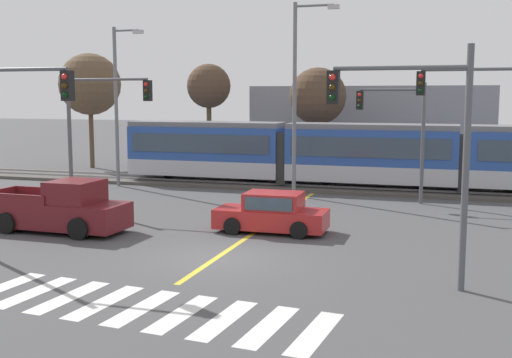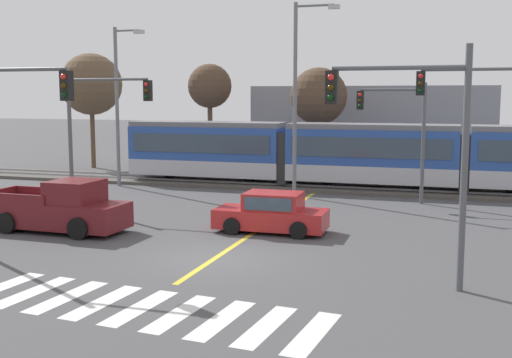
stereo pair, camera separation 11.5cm
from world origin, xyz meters
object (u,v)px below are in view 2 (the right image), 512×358
object	(u,v)px
street_lamp_west	(119,98)
bare_tree_west	(210,87)
traffic_light_mid_left	(97,117)
traffic_light_mid_right	(493,118)
traffic_light_near_right	(417,132)
bare_tree_east	(319,97)
traffic_light_far_right	(400,123)
traffic_light_near_left	(5,126)
bare_tree_far_west	(91,85)
street_lamp_centre	(299,89)
light_rail_tram	(372,153)
pickup_truck	(61,209)
sedan_crossing	(271,214)

from	to	relation	value
street_lamp_west	bare_tree_west	xyz separation A→B (m)	(2.57, 7.20, 0.68)
traffic_light_mid_left	traffic_light_mid_right	bearing A→B (deg)	-1.39
traffic_light_near_right	traffic_light_mid_right	size ratio (longest dim) A/B	1.00
bare_tree_east	traffic_light_mid_right	bearing A→B (deg)	-55.46
traffic_light_near_right	traffic_light_far_right	bearing A→B (deg)	97.00
traffic_light_near_left	bare_tree_far_west	world-z (taller)	bare_tree_far_west
street_lamp_centre	traffic_light_far_right	bearing A→B (deg)	-5.21
street_lamp_west	traffic_light_mid_right	bearing A→B (deg)	-20.27
traffic_light_mid_right	bare_tree_far_west	size ratio (longest dim) A/B	0.80
traffic_light_near_right	bare_tree_east	world-z (taller)	bare_tree_east
light_rail_tram	traffic_light_mid_right	world-z (taller)	traffic_light_mid_right
traffic_light_near_right	bare_tree_west	bearing A→B (deg)	123.69
light_rail_tram	bare_tree_far_west	xyz separation A→B (m)	(-20.35, 5.12, 3.82)
street_lamp_west	pickup_truck	bearing A→B (deg)	-71.05
traffic_light_near_right	traffic_light_near_left	bearing A→B (deg)	-177.34
light_rail_tram	pickup_truck	distance (m)	17.22
bare_tree_east	traffic_light_near_right	bearing A→B (deg)	-71.20
pickup_truck	traffic_light_mid_left	xyz separation A→B (m)	(-1.28, 4.82, 3.31)
light_rail_tram	bare_tree_east	bearing A→B (deg)	133.53
traffic_light_far_right	street_lamp_centre	bearing A→B (deg)	174.79
traffic_light_near_left	street_lamp_west	bearing A→B (deg)	107.10
traffic_light_near_right	traffic_light_far_right	size ratio (longest dim) A/B	1.13
light_rail_tram	traffic_light_far_right	bearing A→B (deg)	-63.66
light_rail_tram	bare_tree_far_west	world-z (taller)	bare_tree_far_west
street_lamp_west	bare_tree_east	size ratio (longest dim) A/B	1.30
traffic_light_far_right	bare_tree_east	bearing A→B (deg)	126.46
bare_tree_far_west	traffic_light_mid_left	bearing A→B (deg)	-57.29
traffic_light_far_right	pickup_truck	bearing A→B (deg)	-137.51
traffic_light_far_right	bare_tree_west	distance (m)	15.45
street_lamp_centre	bare_tree_far_west	xyz separation A→B (m)	(-17.02, 8.15, 0.42)
light_rail_tram	street_lamp_centre	size ratio (longest dim) A/B	2.89
traffic_light_far_right	traffic_light_mid_left	distance (m)	14.08
bare_tree_far_west	bare_tree_west	world-z (taller)	bare_tree_far_west
bare_tree_far_west	traffic_light_near_right	bearing A→B (deg)	-43.32
pickup_truck	traffic_light_near_left	size ratio (longest dim) A/B	0.85
sedan_crossing	street_lamp_west	distance (m)	15.48
pickup_truck	bare_tree_far_west	xyz separation A→B (m)	(-10.52, 19.21, 5.03)
light_rail_tram	traffic_light_near_left	world-z (taller)	traffic_light_near_left
light_rail_tram	street_lamp_west	bearing A→B (deg)	-169.69
traffic_light_far_right	bare_tree_west	xyz separation A→B (m)	(-12.97, 8.19, 1.85)
light_rail_tram	sedan_crossing	xyz separation A→B (m)	(-2.18, -11.80, -1.35)
traffic_light_far_right	traffic_light_mid_left	xyz separation A→B (m)	(-12.84, -5.78, 0.35)
traffic_light_near_left	street_lamp_centre	bearing A→B (deg)	68.85
traffic_light_far_right	bare_tree_far_west	xyz separation A→B (m)	(-22.08, 8.61, 2.07)
traffic_light_far_right	street_lamp_centre	xyz separation A→B (m)	(-5.06, 0.46, 1.65)
pickup_truck	bare_tree_east	size ratio (longest dim) A/B	0.80
traffic_light_far_right	bare_tree_west	bearing A→B (deg)	147.73
pickup_truck	traffic_light_mid_right	bearing A→B (deg)	15.94
traffic_light_near_right	traffic_light_far_right	world-z (taller)	traffic_light_near_right
light_rail_tram	traffic_light_near_left	bearing A→B (deg)	-116.90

